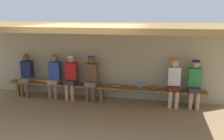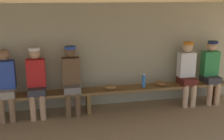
{
  "view_description": "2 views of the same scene",
  "coord_description": "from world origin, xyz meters",
  "views": [
    {
      "loc": [
        1.65,
        -5.02,
        2.59
      ],
      "look_at": [
        0.4,
        1.14,
        1.07
      ],
      "focal_mm": 37.82,
      "sensor_mm": 36.0,
      "label": 1
    },
    {
      "loc": [
        -0.61,
        -3.6,
        2.28
      ],
      "look_at": [
        0.45,
        1.42,
        0.88
      ],
      "focal_mm": 44.54,
      "sensor_mm": 36.0,
      "label": 2
    }
  ],
  "objects": [
    {
      "name": "back_wall",
      "position": [
        0.0,
        2.0,
        1.1
      ],
      "size": [
        8.0,
        0.2,
        2.2
      ],
      "primitive_type": "cube",
      "color": "tan",
      "rests_on": "ground"
    },
    {
      "name": "baseball_glove_tan",
      "position": [
        1.51,
        1.53,
        0.51
      ],
      "size": [
        0.29,
        0.29,
        0.09
      ],
      "primitive_type": "ellipsoid",
      "rotation": [
        0.0,
        0.0,
        5.53
      ],
      "color": "brown",
      "rests_on": "bench"
    },
    {
      "name": "player_with_sunglasses",
      "position": [
        -1.51,
        1.55,
        0.73
      ],
      "size": [
        0.34,
        0.42,
        1.34
      ],
      "color": "gray",
      "rests_on": "ground"
    },
    {
      "name": "player_rightmost",
      "position": [
        -0.97,
        1.55,
        0.75
      ],
      "size": [
        0.34,
        0.42,
        1.34
      ],
      "color": "#333338",
      "rests_on": "ground"
    },
    {
      "name": "player_shirtless_tan",
      "position": [
        2.09,
        1.55,
        0.75
      ],
      "size": [
        0.34,
        0.42,
        1.34
      ],
      "color": "#591E19",
      "rests_on": "ground"
    },
    {
      "name": "baseball_glove_worn",
      "position": [
        0.44,
        1.52,
        0.51
      ],
      "size": [
        0.28,
        0.23,
        0.09
      ],
      "primitive_type": "ellipsoid",
      "rotation": [
        0.0,
        0.0,
        5.98
      ],
      "color": "olive",
      "rests_on": "bench"
    },
    {
      "name": "player_in_red",
      "position": [
        2.64,
        1.55,
        0.75
      ],
      "size": [
        0.34,
        0.42,
        1.34
      ],
      "color": "#333338",
      "rests_on": "ground"
    },
    {
      "name": "water_bottle_blue",
      "position": [
        1.13,
        1.53,
        0.59
      ],
      "size": [
        0.07,
        0.07,
        0.27
      ],
      "color": "blue",
      "rests_on": "bench"
    },
    {
      "name": "player_near_post",
      "position": [
        -0.32,
        1.55,
        0.75
      ],
      "size": [
        0.34,
        0.42,
        1.34
      ],
      "color": "slate",
      "rests_on": "ground"
    },
    {
      "name": "bench",
      "position": [
        0.0,
        1.55,
        0.39
      ],
      "size": [
        6.0,
        0.36,
        0.46
      ],
      "color": "brown",
      "rests_on": "ground"
    }
  ]
}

